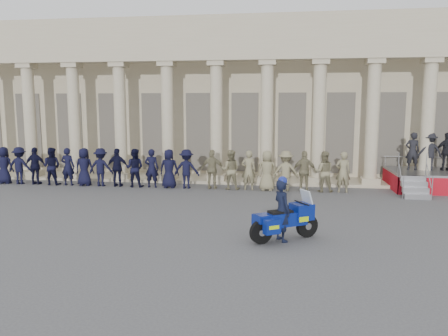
% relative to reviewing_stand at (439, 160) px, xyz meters
% --- Properties ---
extents(ground, '(90.00, 90.00, 0.00)m').
position_rel_reviewing_stand_xyz_m(ground, '(-9.64, -7.67, -1.46)').
color(ground, '#4A4A4D').
rests_on(ground, ground).
extents(building, '(40.00, 12.50, 9.00)m').
position_rel_reviewing_stand_xyz_m(building, '(-9.64, 7.08, 3.06)').
color(building, tan).
rests_on(building, ground).
extents(officer_rank, '(18.04, 0.73, 1.93)m').
position_rel_reviewing_stand_xyz_m(officer_rank, '(-13.55, -1.38, -0.50)').
color(officer_rank, black).
rests_on(officer_rank, ground).
extents(reviewing_stand, '(4.50, 4.25, 2.76)m').
position_rel_reviewing_stand_xyz_m(reviewing_stand, '(0.00, 0.00, 0.00)').
color(reviewing_stand, gray).
rests_on(reviewing_stand, ground).
extents(motorcycle, '(2.06, 1.58, 1.50)m').
position_rel_reviewing_stand_xyz_m(motorcycle, '(-7.36, -9.22, -0.81)').
color(motorcycle, black).
rests_on(motorcycle, ground).
extents(rider, '(0.75, 0.82, 1.97)m').
position_rel_reviewing_stand_xyz_m(rider, '(-7.47, -9.29, -0.49)').
color(rider, black).
rests_on(rider, ground).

